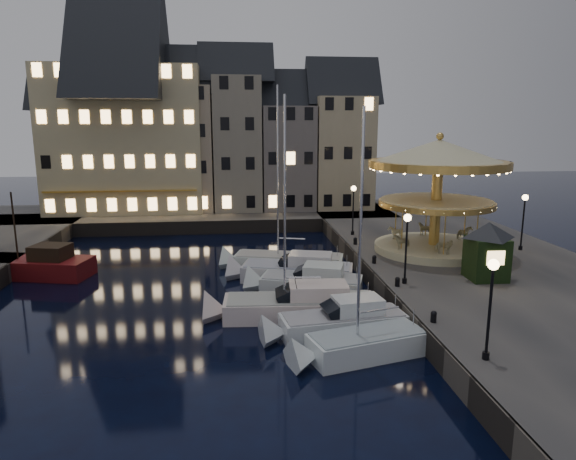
{
  "coord_description": "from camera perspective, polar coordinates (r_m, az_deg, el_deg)",
  "views": [
    {
      "loc": [
        -2.74,
        -27.19,
        10.65
      ],
      "look_at": [
        1.0,
        8.0,
        3.2
      ],
      "focal_mm": 32.0,
      "sensor_mm": 36.0,
      "label": 1
    }
  ],
  "objects": [
    {
      "name": "townhouse_nd",
      "position": [
        57.2,
        -5.67,
        10.46
      ],
      "size": [
        5.5,
        8.0,
        15.8
      ],
      "color": "gray",
      "rests_on": "quay_north"
    },
    {
      "name": "streetlamp_b",
      "position": [
        30.61,
        13.04,
        -0.93
      ],
      "size": [
        0.44,
        0.44,
        4.17
      ],
      "color": "black",
      "rests_on": "quay_east"
    },
    {
      "name": "streetlamp_a",
      "position": [
        21.76,
        21.62,
        -6.72
      ],
      "size": [
        0.44,
        0.44,
        4.17
      ],
      "color": "black",
      "rests_on": "quay_east"
    },
    {
      "name": "motorboat_f",
      "position": [
        37.88,
        -0.8,
        -3.61
      ],
      "size": [
        8.95,
        4.42,
        11.91
      ],
      "color": "silver",
      "rests_on": "ground"
    },
    {
      "name": "townhouse_na",
      "position": [
        59.66,
        -22.62,
        8.23
      ],
      "size": [
        5.5,
        8.0,
        12.8
      ],
      "color": "gray",
      "rests_on": "quay_north"
    },
    {
      "name": "quay_north",
      "position": [
        56.33,
        -11.33,
        1.43
      ],
      "size": [
        44.0,
        12.0,
        1.3
      ],
      "primitive_type": "cube",
      "color": "#474442",
      "rests_on": "ground"
    },
    {
      "name": "streetlamp_d",
      "position": [
        41.63,
        24.72,
        1.62
      ],
      "size": [
        0.44,
        0.44,
        4.17
      ],
      "color": "black",
      "rests_on": "quay_east"
    },
    {
      "name": "townhouse_nb",
      "position": [
        58.34,
        -17.47,
        9.02
      ],
      "size": [
        6.16,
        8.0,
        13.8
      ],
      "color": "slate",
      "rests_on": "quay_north"
    },
    {
      "name": "motorboat_e",
      "position": [
        35.21,
        0.39,
        -4.62
      ],
      "size": [
        8.56,
        4.41,
        2.15
      ],
      "color": "silver",
      "rests_on": "ground"
    },
    {
      "name": "ground",
      "position": [
        29.32,
        -0.29,
        -9.4
      ],
      "size": [
        160.0,
        160.0,
        0.0
      ],
      "primitive_type": "plane",
      "color": "black",
      "rests_on": "ground"
    },
    {
      "name": "quaywall_n",
      "position": [
        50.3,
        -9.66,
        0.25
      ],
      "size": [
        48.0,
        0.15,
        1.3
      ],
      "primitive_type": "cube",
      "color": "#47423A",
      "rests_on": "ground"
    },
    {
      "name": "townhouse_nc",
      "position": [
        57.46,
        -11.49,
        9.79
      ],
      "size": [
        6.82,
        8.0,
        14.8
      ],
      "color": "tan",
      "rests_on": "quay_north"
    },
    {
      "name": "bollard_c",
      "position": [
        35.18,
        9.56,
        -3.18
      ],
      "size": [
        0.3,
        0.3,
        0.57
      ],
      "color": "black",
      "rests_on": "quay_east"
    },
    {
      "name": "motorboat_b",
      "position": [
        26.49,
        5.27,
        -10.37
      ],
      "size": [
        7.45,
        2.99,
        2.15
      ],
      "color": "silver",
      "rests_on": "ground"
    },
    {
      "name": "red_fishing_boat",
      "position": [
        40.33,
        -26.33,
        -3.64
      ],
      "size": [
        8.64,
        4.62,
        6.16
      ],
      "color": "maroon",
      "rests_on": "ground"
    },
    {
      "name": "hotel_corner",
      "position": [
        58.29,
        -17.51,
        10.49
      ],
      "size": [
        17.6,
        9.0,
        16.8
      ],
      "color": "beige",
      "rests_on": "quay_north"
    },
    {
      "name": "motorboat_c",
      "position": [
        28.7,
        0.55,
        -8.43
      ],
      "size": [
        9.51,
        2.99,
        12.61
      ],
      "color": "beige",
      "rests_on": "ground"
    },
    {
      "name": "motorboat_a",
      "position": [
        24.34,
        7.63,
        -12.77
      ],
      "size": [
        6.62,
        3.62,
        10.93
      ],
      "color": "white",
      "rests_on": "ground"
    },
    {
      "name": "streetlamp_c",
      "position": [
        43.36,
        7.27,
        2.99
      ],
      "size": [
        0.44,
        0.44,
        4.17
      ],
      "color": "black",
      "rests_on": "quay_east"
    },
    {
      "name": "townhouse_nf",
      "position": [
        58.48,
        5.85,
        9.5
      ],
      "size": [
        6.82,
        8.0,
        13.8
      ],
      "color": "tan",
      "rests_on": "quay_north"
    },
    {
      "name": "quaywall_e",
      "position": [
        35.74,
        8.36,
        -4.49
      ],
      "size": [
        0.15,
        44.0,
        1.3
      ],
      "primitive_type": "cube",
      "color": "#47423A",
      "rests_on": "ground"
    },
    {
      "name": "quay_east",
      "position": [
        38.49,
        20.01,
        -3.91
      ],
      "size": [
        16.0,
        56.0,
        1.3
      ],
      "primitive_type": "cube",
      "color": "#474442",
      "rests_on": "ground"
    },
    {
      "name": "carousel",
      "position": [
        38.52,
        16.32,
        5.97
      ],
      "size": [
        9.88,
        9.88,
        8.65
      ],
      "color": "#C3BC8E",
      "rests_on": "quay_east"
    },
    {
      "name": "townhouse_ne",
      "position": [
        57.56,
        -0.14,
        9.03
      ],
      "size": [
        6.16,
        8.0,
        12.8
      ],
      "color": "slate",
      "rests_on": "quay_north"
    },
    {
      "name": "bollard_d",
      "position": [
        40.34,
        7.48,
        -1.18
      ],
      "size": [
        0.3,
        0.3,
        0.57
      ],
      "color": "black",
      "rests_on": "quay_east"
    },
    {
      "name": "bollard_a",
      "position": [
        25.72,
        15.87,
        -9.18
      ],
      "size": [
        0.3,
        0.3,
        0.57
      ],
      "color": "black",
      "rests_on": "quay_east"
    },
    {
      "name": "ticket_kiosk",
      "position": [
        33.02,
        21.32,
        -1.13
      ],
      "size": [
        3.41,
        3.41,
        4.0
      ],
      "color": "black",
      "rests_on": "quay_east"
    },
    {
      "name": "bollard_b",
      "position": [
        30.59,
        12.06,
        -5.59
      ],
      "size": [
        0.3,
        0.3,
        0.57
      ],
      "color": "black",
      "rests_on": "quay_east"
    },
    {
      "name": "motorboat_d",
      "position": [
        32.66,
        1.89,
        -5.97
      ],
      "size": [
        7.35,
        4.37,
        2.15
      ],
      "color": "silver",
      "rests_on": "ground"
    }
  ]
}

